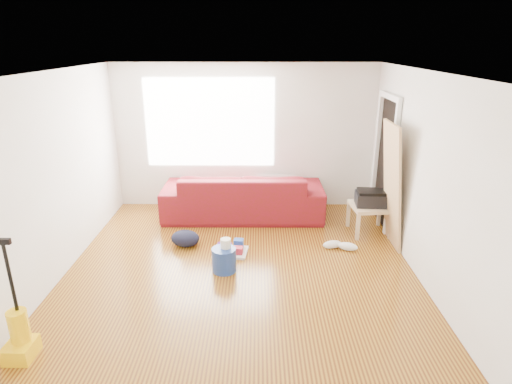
{
  "coord_description": "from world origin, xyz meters",
  "views": [
    {
      "loc": [
        0.23,
        -4.81,
        2.82
      ],
      "look_at": [
        0.2,
        0.6,
        0.91
      ],
      "focal_mm": 30.0,
      "sensor_mm": 36.0,
      "label": 1
    }
  ],
  "objects_px": {
    "vacuum": "(20,336)",
    "side_table": "(370,209)",
    "tv_stand": "(276,203)",
    "backpack": "(186,245)",
    "cleaning_tray": "(231,249)",
    "bucket": "(224,270)",
    "sofa": "(243,216)"
  },
  "relations": [
    {
      "from": "vacuum",
      "to": "side_table",
      "type": "bearing_deg",
      "value": 35.86
    },
    {
      "from": "tv_stand",
      "to": "backpack",
      "type": "bearing_deg",
      "value": -123.25
    },
    {
      "from": "side_table",
      "to": "cleaning_tray",
      "type": "height_order",
      "value": "side_table"
    },
    {
      "from": "backpack",
      "to": "vacuum",
      "type": "height_order",
      "value": "vacuum"
    },
    {
      "from": "cleaning_tray",
      "to": "vacuum",
      "type": "xyz_separation_m",
      "value": [
        -1.86,
        -2.1,
        0.17
      ]
    },
    {
      "from": "cleaning_tray",
      "to": "tv_stand",
      "type": "bearing_deg",
      "value": 66.9
    },
    {
      "from": "tv_stand",
      "to": "backpack",
      "type": "relative_size",
      "value": 1.68
    },
    {
      "from": "bucket",
      "to": "backpack",
      "type": "relative_size",
      "value": 0.75
    },
    {
      "from": "backpack",
      "to": "vacuum",
      "type": "relative_size",
      "value": 0.35
    },
    {
      "from": "side_table",
      "to": "bucket",
      "type": "bearing_deg",
      "value": -151.01
    },
    {
      "from": "sofa",
      "to": "side_table",
      "type": "bearing_deg",
      "value": 161.46
    },
    {
      "from": "sofa",
      "to": "backpack",
      "type": "bearing_deg",
      "value": 54.61
    },
    {
      "from": "side_table",
      "to": "backpack",
      "type": "distance_m",
      "value": 2.84
    },
    {
      "from": "tv_stand",
      "to": "side_table",
      "type": "distance_m",
      "value": 1.7
    },
    {
      "from": "bucket",
      "to": "vacuum",
      "type": "distance_m",
      "value": 2.41
    },
    {
      "from": "vacuum",
      "to": "sofa",
      "type": "bearing_deg",
      "value": 60.75
    },
    {
      "from": "sofa",
      "to": "cleaning_tray",
      "type": "height_order",
      "value": "sofa"
    },
    {
      "from": "backpack",
      "to": "sofa",
      "type": "bearing_deg",
      "value": 67.21
    },
    {
      "from": "sofa",
      "to": "backpack",
      "type": "xyz_separation_m",
      "value": [
        -0.81,
        -1.14,
        0.0
      ]
    },
    {
      "from": "cleaning_tray",
      "to": "backpack",
      "type": "bearing_deg",
      "value": 162.18
    },
    {
      "from": "backpack",
      "to": "vacuum",
      "type": "xyz_separation_m",
      "value": [
        -1.17,
        -2.32,
        0.22
      ]
    },
    {
      "from": "cleaning_tray",
      "to": "backpack",
      "type": "height_order",
      "value": "cleaning_tray"
    },
    {
      "from": "sofa",
      "to": "tv_stand",
      "type": "height_order",
      "value": "sofa"
    },
    {
      "from": "tv_stand",
      "to": "vacuum",
      "type": "relative_size",
      "value": 0.58
    },
    {
      "from": "sofa",
      "to": "cleaning_tray",
      "type": "distance_m",
      "value": 1.36
    },
    {
      "from": "sofa",
      "to": "vacuum",
      "type": "xyz_separation_m",
      "value": [
        -1.98,
        -3.46,
        0.22
      ]
    },
    {
      "from": "cleaning_tray",
      "to": "vacuum",
      "type": "relative_size",
      "value": 0.42
    },
    {
      "from": "sofa",
      "to": "bucket",
      "type": "bearing_deg",
      "value": 84.17
    },
    {
      "from": "side_table",
      "to": "cleaning_tray",
      "type": "bearing_deg",
      "value": -161.58
    },
    {
      "from": "sofa",
      "to": "cleaning_tray",
      "type": "bearing_deg",
      "value": 84.77
    },
    {
      "from": "tv_stand",
      "to": "backpack",
      "type": "xyz_separation_m",
      "value": [
        -1.38,
        -1.41,
        -0.13
      ]
    },
    {
      "from": "tv_stand",
      "to": "cleaning_tray",
      "type": "bearing_deg",
      "value": -101.96
    }
  ]
}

